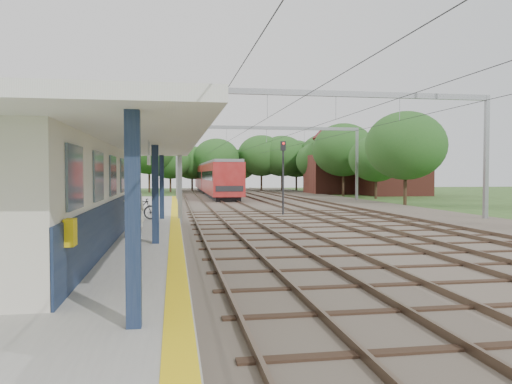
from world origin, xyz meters
TOP-DOWN VIEW (x-y plane):
  - ground at (0.00, 0.00)m, footprint 160.00×160.00m
  - ballast_bed at (4.00, 30.00)m, footprint 18.00×90.00m
  - platform at (-7.50, 14.00)m, footprint 5.00×52.00m
  - yellow_stripe at (-5.25, 14.00)m, footprint 0.45×52.00m
  - station_building at (-8.88, 7.00)m, footprint 3.41×18.00m
  - canopy at (-7.77, 6.00)m, footprint 6.40×20.00m
  - rail_tracks at (1.50, 30.00)m, footprint 11.80×88.00m
  - catenary_system at (3.39, 25.28)m, footprint 17.22×88.00m
  - tree_band at (3.84, 57.12)m, footprint 31.72×30.88m
  - house_near at (21.00, 46.00)m, footprint 7.00×6.12m
  - house_far at (16.00, 52.00)m, footprint 8.00×6.12m
  - person at (-6.66, 7.27)m, footprint 0.84×0.68m
  - bicycle at (-6.99, 14.61)m, footprint 1.85×0.60m
  - train at (-0.50, 50.84)m, footprint 2.90×36.06m
  - signal_post at (1.35, 19.52)m, footprint 0.36×0.32m

SIDE VIEW (x-z plane):
  - ground at x=0.00m, z-range 0.00..0.00m
  - ballast_bed at x=4.00m, z-range 0.00..0.10m
  - platform at x=-7.50m, z-range 0.00..0.35m
  - rail_tracks at x=1.50m, z-range 0.10..0.25m
  - yellow_stripe at x=-5.25m, z-range 0.35..0.36m
  - bicycle at x=-6.99m, z-range 0.35..1.45m
  - person at x=-6.66m, z-range 0.35..2.36m
  - station_building at x=-8.88m, z-range 0.34..3.74m
  - train at x=-0.50m, z-range 0.22..4.03m
  - signal_post at x=1.35m, z-range 0.66..5.27m
  - house_near at x=21.00m, z-range -0.96..6.93m
  - house_far at x=16.00m, z-range -1.09..7.56m
  - canopy at x=-7.77m, z-range 1.92..5.36m
  - tree_band at x=3.84m, z-range 0.51..9.33m
  - catenary_system at x=3.39m, z-range 2.01..9.01m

